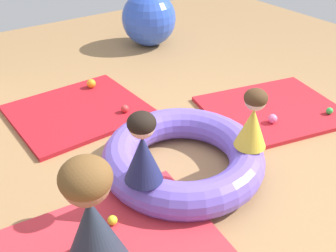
{
  "coord_description": "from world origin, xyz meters",
  "views": [
    {
      "loc": [
        -1.58,
        -2.04,
        1.94
      ],
      "look_at": [
        -0.13,
        0.06,
        0.31
      ],
      "focal_mm": 41.78,
      "sensor_mm": 36.0,
      "label": 1
    }
  ],
  "objects_px": {
    "play_ball_yellow": "(112,220)",
    "play_ball_blue": "(262,101)",
    "play_ball_pink": "(273,119)",
    "adult_seated": "(91,219)",
    "play_ball_green": "(329,111)",
    "child_in_yellow": "(253,119)",
    "child_in_navy": "(143,148)",
    "inflatable_cushion": "(183,157)",
    "play_ball_orange": "(91,84)",
    "play_ball_red": "(125,109)",
    "exercise_ball_large": "(149,19)"
  },
  "relations": [
    {
      "from": "play_ball_red",
      "to": "exercise_ball_large",
      "type": "height_order",
      "value": "exercise_ball_large"
    },
    {
      "from": "play_ball_green",
      "to": "play_ball_blue",
      "type": "xyz_separation_m",
      "value": [
        -0.39,
        0.49,
        0.01
      ]
    },
    {
      "from": "play_ball_yellow",
      "to": "play_ball_blue",
      "type": "relative_size",
      "value": 0.79
    },
    {
      "from": "play_ball_yellow",
      "to": "child_in_navy",
      "type": "bearing_deg",
      "value": 8.29
    },
    {
      "from": "play_ball_orange",
      "to": "inflatable_cushion",
      "type": "bearing_deg",
      "value": -90.15
    },
    {
      "from": "play_ball_red",
      "to": "exercise_ball_large",
      "type": "distance_m",
      "value": 1.93
    },
    {
      "from": "child_in_navy",
      "to": "play_ball_yellow",
      "type": "bearing_deg",
      "value": -168.17
    },
    {
      "from": "play_ball_blue",
      "to": "play_ball_pink",
      "type": "bearing_deg",
      "value": -120.79
    },
    {
      "from": "child_in_navy",
      "to": "play_ball_orange",
      "type": "xyz_separation_m",
      "value": [
        0.46,
        1.82,
        -0.42
      ]
    },
    {
      "from": "child_in_navy",
      "to": "play_ball_pink",
      "type": "bearing_deg",
      "value": 12.31
    },
    {
      "from": "child_in_yellow",
      "to": "play_ball_blue",
      "type": "distance_m",
      "value": 1.14
    },
    {
      "from": "play_ball_pink",
      "to": "child_in_navy",
      "type": "bearing_deg",
      "value": -171.23
    },
    {
      "from": "play_ball_green",
      "to": "child_in_yellow",
      "type": "bearing_deg",
      "value": -172.71
    },
    {
      "from": "adult_seated",
      "to": "play_ball_orange",
      "type": "bearing_deg",
      "value": -73.87
    },
    {
      "from": "inflatable_cushion",
      "to": "play_ball_blue",
      "type": "bearing_deg",
      "value": 15.78
    },
    {
      "from": "play_ball_pink",
      "to": "play_ball_yellow",
      "type": "bearing_deg",
      "value": -171.31
    },
    {
      "from": "play_ball_green",
      "to": "play_ball_red",
      "type": "relative_size",
      "value": 0.86
    },
    {
      "from": "child_in_navy",
      "to": "inflatable_cushion",
      "type": "bearing_deg",
      "value": 25.12
    },
    {
      "from": "play_ball_pink",
      "to": "exercise_ball_large",
      "type": "distance_m",
      "value": 2.43
    },
    {
      "from": "child_in_yellow",
      "to": "play_ball_red",
      "type": "bearing_deg",
      "value": 154.11
    },
    {
      "from": "play_ball_yellow",
      "to": "play_ball_pink",
      "type": "bearing_deg",
      "value": 8.69
    },
    {
      "from": "play_ball_red",
      "to": "exercise_ball_large",
      "type": "xyz_separation_m",
      "value": [
        1.21,
        1.47,
        0.28
      ]
    },
    {
      "from": "child_in_navy",
      "to": "child_in_yellow",
      "type": "bearing_deg",
      "value": -4.67
    },
    {
      "from": "play_ball_orange",
      "to": "exercise_ball_large",
      "type": "xyz_separation_m",
      "value": [
        1.25,
        0.82,
        0.27
      ]
    },
    {
      "from": "play_ball_orange",
      "to": "play_ball_pink",
      "type": "xyz_separation_m",
      "value": [
        1.05,
        -1.59,
        -0.0
      ]
    },
    {
      "from": "child_in_navy",
      "to": "exercise_ball_large",
      "type": "relative_size",
      "value": 0.7
    },
    {
      "from": "adult_seated",
      "to": "play_ball_pink",
      "type": "xyz_separation_m",
      "value": [
        2.0,
        0.5,
        -0.33
      ]
    },
    {
      "from": "inflatable_cushion",
      "to": "play_ball_red",
      "type": "relative_size",
      "value": 16.42
    },
    {
      "from": "exercise_ball_large",
      "to": "play_ball_orange",
      "type": "bearing_deg",
      "value": -146.83
    },
    {
      "from": "play_ball_orange",
      "to": "child_in_yellow",
      "type": "bearing_deg",
      "value": -78.89
    },
    {
      "from": "inflatable_cushion",
      "to": "play_ball_yellow",
      "type": "height_order",
      "value": "inflatable_cushion"
    },
    {
      "from": "child_in_yellow",
      "to": "play_ball_pink",
      "type": "relative_size",
      "value": 5.38
    },
    {
      "from": "child_in_navy",
      "to": "play_ball_pink",
      "type": "distance_m",
      "value": 1.59
    },
    {
      "from": "adult_seated",
      "to": "play_ball_yellow",
      "type": "height_order",
      "value": "adult_seated"
    },
    {
      "from": "adult_seated",
      "to": "play_ball_pink",
      "type": "height_order",
      "value": "adult_seated"
    },
    {
      "from": "inflatable_cushion",
      "to": "play_ball_yellow",
      "type": "xyz_separation_m",
      "value": [
        -0.73,
        -0.22,
        -0.06
      ]
    },
    {
      "from": "child_in_yellow",
      "to": "play_ball_green",
      "type": "height_order",
      "value": "child_in_yellow"
    },
    {
      "from": "play_ball_yellow",
      "to": "play_ball_pink",
      "type": "distance_m",
      "value": 1.8
    },
    {
      "from": "play_ball_green",
      "to": "play_ball_blue",
      "type": "relative_size",
      "value": 0.79
    },
    {
      "from": "child_in_yellow",
      "to": "play_ball_blue",
      "type": "height_order",
      "value": "child_in_yellow"
    },
    {
      "from": "play_ball_yellow",
      "to": "play_ball_red",
      "type": "distance_m",
      "value": 1.43
    },
    {
      "from": "inflatable_cushion",
      "to": "play_ball_red",
      "type": "xyz_separation_m",
      "value": [
        0.04,
        0.99,
        -0.06
      ]
    },
    {
      "from": "play_ball_green",
      "to": "play_ball_blue",
      "type": "distance_m",
      "value": 0.63
    },
    {
      "from": "child_in_navy",
      "to": "play_ball_blue",
      "type": "relative_size",
      "value": 6.08
    },
    {
      "from": "child_in_navy",
      "to": "play_ball_blue",
      "type": "distance_m",
      "value": 1.82
    },
    {
      "from": "child_in_navy",
      "to": "play_ball_blue",
      "type": "xyz_separation_m",
      "value": [
        1.69,
        0.53,
        -0.43
      ]
    },
    {
      "from": "inflatable_cushion",
      "to": "play_ball_green",
      "type": "relative_size",
      "value": 19.03
    },
    {
      "from": "play_ball_red",
      "to": "play_ball_pink",
      "type": "distance_m",
      "value": 1.38
    },
    {
      "from": "adult_seated",
      "to": "inflatable_cushion",
      "type": "bearing_deg",
      "value": -113.99
    },
    {
      "from": "play_ball_green",
      "to": "play_ball_yellow",
      "type": "xyz_separation_m",
      "value": [
        -2.35,
        -0.08,
        -0.0
      ]
    }
  ]
}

